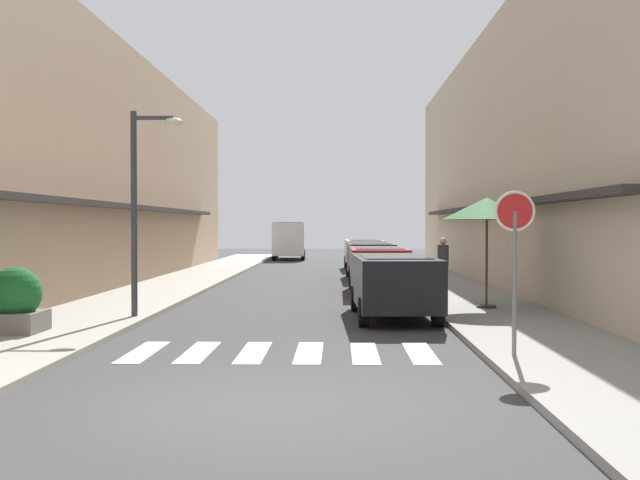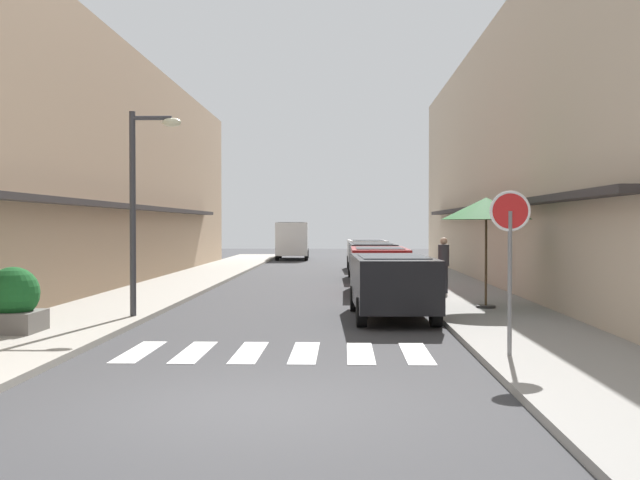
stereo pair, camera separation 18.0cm
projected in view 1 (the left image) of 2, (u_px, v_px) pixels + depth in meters
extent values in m
plane|color=#38383A|center=(309.00, 291.00, 24.93)|extent=(87.80, 87.80, 0.00)
cube|color=#9E998E|center=(167.00, 288.00, 25.04)|extent=(2.91, 55.87, 0.12)
cube|color=gray|center=(452.00, 289.00, 24.82)|extent=(2.91, 55.87, 0.12)
cube|color=tan|center=(60.00, 167.00, 26.05)|extent=(5.00, 37.92, 8.42)
cube|color=#332D2D|center=(138.00, 208.00, 26.01)|extent=(0.50, 26.54, 0.16)
cube|color=#C6B299|center=(563.00, 154.00, 25.63)|extent=(5.00, 37.92, 9.23)
cube|color=#332D2D|center=(483.00, 207.00, 25.73)|extent=(0.50, 26.54, 0.16)
cube|color=silver|center=(143.00, 352.00, 12.81)|extent=(0.45, 2.20, 0.01)
cube|color=silver|center=(198.00, 352.00, 12.79)|extent=(0.45, 2.20, 0.01)
cube|color=silver|center=(254.00, 352.00, 12.76)|extent=(0.45, 2.20, 0.01)
cube|color=silver|center=(309.00, 353.00, 12.74)|extent=(0.45, 2.20, 0.01)
cube|color=silver|center=(365.00, 353.00, 12.72)|extent=(0.45, 2.20, 0.01)
cube|color=silver|center=(420.00, 353.00, 12.70)|extent=(0.45, 2.20, 0.01)
cube|color=black|center=(393.00, 281.00, 17.45)|extent=(1.90, 4.53, 1.13)
cube|color=black|center=(394.00, 268.00, 17.22)|extent=(1.56, 2.55, 0.56)
cylinder|color=black|center=(356.00, 299.00, 18.93)|extent=(0.24, 0.65, 0.64)
cylinder|color=black|center=(418.00, 299.00, 18.95)|extent=(0.24, 0.65, 0.64)
cylinder|color=black|center=(364.00, 312.00, 15.98)|extent=(0.24, 0.65, 0.64)
cylinder|color=black|center=(438.00, 312.00, 16.00)|extent=(0.24, 0.65, 0.64)
cube|color=maroon|center=(378.00, 266.00, 23.93)|extent=(1.76, 4.35, 1.13)
cube|color=black|center=(378.00, 256.00, 23.71)|extent=(1.47, 2.44, 0.56)
cylinder|color=black|center=(352.00, 280.00, 25.40)|extent=(0.22, 0.64, 0.64)
cylinder|color=black|center=(399.00, 280.00, 25.36)|extent=(0.22, 0.64, 0.64)
cylinder|color=black|center=(354.00, 287.00, 22.53)|extent=(0.22, 0.64, 0.64)
cylinder|color=black|center=(407.00, 287.00, 22.49)|extent=(0.22, 0.64, 0.64)
cube|color=black|center=(370.00, 258.00, 29.88)|extent=(1.84, 4.34, 1.13)
cube|color=black|center=(370.00, 250.00, 29.66)|extent=(1.52, 2.44, 0.56)
cylinder|color=black|center=(349.00, 270.00, 31.31)|extent=(0.23, 0.64, 0.64)
cylinder|color=black|center=(387.00, 270.00, 31.31)|extent=(0.23, 0.64, 0.64)
cylinder|color=black|center=(352.00, 274.00, 28.47)|extent=(0.23, 0.64, 0.64)
cylinder|color=black|center=(393.00, 274.00, 28.46)|extent=(0.23, 0.64, 0.64)
cube|color=silver|center=(364.00, 252.00, 36.39)|extent=(1.89, 4.38, 1.13)
cube|color=black|center=(364.00, 246.00, 36.17)|extent=(1.55, 2.47, 0.56)
cylinder|color=black|center=(347.00, 262.00, 37.82)|extent=(0.24, 0.65, 0.64)
cylinder|color=black|center=(378.00, 262.00, 37.84)|extent=(0.24, 0.65, 0.64)
cylinder|color=black|center=(349.00, 265.00, 34.97)|extent=(0.24, 0.65, 0.64)
cylinder|color=black|center=(383.00, 265.00, 34.99)|extent=(0.24, 0.65, 0.64)
cube|color=silver|center=(289.00, 238.00, 47.67)|extent=(2.14, 5.47, 2.03)
cube|color=black|center=(289.00, 227.00, 47.39)|extent=(1.75, 3.08, 0.56)
cylinder|color=black|center=(276.00, 253.00, 49.46)|extent=(0.24, 0.65, 0.64)
cylinder|color=black|center=(303.00, 253.00, 49.49)|extent=(0.24, 0.65, 0.64)
cylinder|color=black|center=(274.00, 255.00, 45.90)|extent=(0.24, 0.65, 0.64)
cylinder|color=black|center=(303.00, 255.00, 45.92)|extent=(0.24, 0.65, 0.64)
cylinder|color=slate|center=(514.00, 283.00, 11.84)|extent=(0.07, 0.07, 2.29)
cylinder|color=red|center=(515.00, 211.00, 11.81)|extent=(0.64, 0.03, 0.64)
torus|color=white|center=(515.00, 211.00, 11.81)|extent=(0.65, 0.05, 0.65)
cylinder|color=#38383D|center=(134.00, 214.00, 16.90)|extent=(0.14, 0.14, 4.64)
cylinder|color=#38383D|center=(153.00, 118.00, 16.84)|extent=(0.90, 0.10, 0.10)
ellipsoid|color=beige|center=(173.00, 122.00, 16.83)|extent=(0.44, 0.28, 0.20)
cylinder|color=#262626|center=(486.00, 306.00, 18.69)|extent=(0.48, 0.48, 0.06)
cylinder|color=#4C3823|center=(487.00, 258.00, 18.66)|extent=(0.06, 0.06, 2.48)
cone|color=#19511E|center=(487.00, 208.00, 18.64)|extent=(2.24, 2.24, 0.55)
cube|color=slate|center=(15.00, 322.00, 14.37)|extent=(1.03, 1.03, 0.40)
sphere|color=#195623|center=(15.00, 293.00, 14.36)|extent=(1.01, 1.01, 1.01)
cylinder|color=#282B33|center=(443.00, 279.00, 22.81)|extent=(0.26, 0.26, 0.82)
cylinder|color=#333338|center=(443.00, 255.00, 22.79)|extent=(0.34, 0.34, 0.65)
sphere|color=tan|center=(443.00, 241.00, 22.78)|extent=(0.22, 0.22, 0.22)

